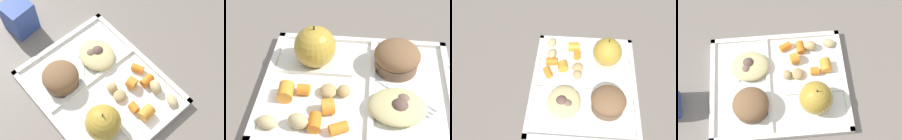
{
  "view_description": "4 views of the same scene",
  "coord_description": "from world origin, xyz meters",
  "views": [
    {
      "loc": [
        -0.29,
        0.21,
        0.73
      ],
      "look_at": [
        -0.01,
        -0.03,
        0.08
      ],
      "focal_mm": 52.55,
      "sensor_mm": 36.0,
      "label": 1
    },
    {
      "loc": [
        0.01,
        -0.45,
        0.48
      ],
      "look_at": [
        -0.04,
        0.01,
        0.05
      ],
      "focal_mm": 56.61,
      "sensor_mm": 36.0,
      "label": 2
    },
    {
      "loc": [
        0.46,
        -0.02,
        0.62
      ],
      "look_at": [
        -0.0,
        -0.06,
        0.06
      ],
      "focal_mm": 44.09,
      "sensor_mm": 36.0,
      "label": 3
    },
    {
      "loc": [
        0.0,
        0.34,
        0.8
      ],
      "look_at": [
        -0.03,
        -0.02,
        0.05
      ],
      "focal_mm": 53.42,
      "sensor_mm": 36.0,
      "label": 4
    }
  ],
  "objects": [
    {
      "name": "carrot_slice_near_corner",
      "position": [
        -0.1,
        -0.02,
        0.02
      ],
      "size": [
        0.02,
        0.02,
        0.02
      ],
      "primitive_type": "cylinder",
      "rotation": [
        0.0,
        1.57,
        3.11
      ],
      "color": "orange",
      "rests_on": "lunch_tray"
    },
    {
      "name": "egg_noodle_pile",
      "position": [
        0.07,
        -0.05,
        0.02
      ],
      "size": [
        0.1,
        0.09,
        0.03
      ],
      "primitive_type": "ellipsoid",
      "color": "#D6C684",
      "rests_on": "lunch_tray"
    },
    {
      "name": "potato_chunk_golden",
      "position": [
        -0.02,
        -0.02,
        0.02
      ],
      "size": [
        0.03,
        0.03,
        0.02
      ],
      "primitive_type": "ellipsoid",
      "rotation": [
        0.0,
        0.0,
        4.57
      ],
      "color": "tan",
      "rests_on": "lunch_tray"
    },
    {
      "name": "green_apple",
      "position": [
        -0.09,
        0.06,
        0.05
      ],
      "size": [
        0.08,
        0.08,
        0.09
      ],
      "color": "#B79333",
      "rests_on": "lunch_tray"
    },
    {
      "name": "potato_chunk_small",
      "position": [
        -0.09,
        -0.1,
        0.03
      ],
      "size": [
        0.04,
        0.03,
        0.03
      ],
      "primitive_type": "ellipsoid",
      "rotation": [
        0.0,
        0.0,
        2.94
      ],
      "color": "tan",
      "rests_on": "lunch_tray"
    },
    {
      "name": "meatball_side",
      "position": [
        0.07,
        -0.06,
        0.03
      ],
      "size": [
        0.03,
        0.03,
        0.03
      ],
      "primitive_type": "sphere",
      "color": "brown",
      "rests_on": "lunch_tray"
    },
    {
      "name": "lunch_tray",
      "position": [
        -0.0,
        0.0,
        0.01
      ],
      "size": [
        0.35,
        0.29,
        0.02
      ],
      "color": "white",
      "rests_on": "ground"
    },
    {
      "name": "bran_muffin",
      "position": [
        0.07,
        0.06,
        0.04
      ],
      "size": [
        0.09,
        0.09,
        0.06
      ],
      "color": "brown",
      "rests_on": "lunch_tray"
    },
    {
      "name": "milk_carton",
      "position": [
        0.29,
        0.04,
        0.05
      ],
      "size": [
        0.08,
        0.08,
        0.09
      ],
      "primitive_type": "cube",
      "rotation": [
        0.0,
        0.0,
        0.13
      ],
      "color": "#334C99",
      "rests_on": "ground"
    },
    {
      "name": "carrot_slice_diagonal",
      "position": [
        -0.13,
        -0.04,
        0.03
      ],
      "size": [
        0.03,
        0.03,
        0.03
      ],
      "primitive_type": "cylinder",
      "rotation": [
        0.0,
        1.57,
        4.77
      ],
      "color": "orange",
      "rests_on": "lunch_tray"
    },
    {
      "name": "plastic_fork",
      "position": [
        0.09,
        -0.02,
        0.01
      ],
      "size": [
        0.12,
        0.1,
        0.0
      ],
      "color": "silver",
      "rests_on": "lunch_tray"
    },
    {
      "name": "potato_chunk_corner",
      "position": [
        -0.05,
        -0.02,
        0.02
      ],
      "size": [
        0.04,
        0.04,
        0.02
      ],
      "primitive_type": "ellipsoid",
      "rotation": [
        0.0,
        0.0,
        5.12
      ],
      "color": "tan",
      "rests_on": "lunch_tray"
    },
    {
      "name": "meatball_center",
      "position": [
        0.08,
        -0.04,
        0.03
      ],
      "size": [
        0.03,
        0.03,
        0.03
      ],
      "primitive_type": "sphere",
      "color": "#755B4C",
      "rests_on": "lunch_tray"
    },
    {
      "name": "potato_chunk_large",
      "position": [
        -0.14,
        -0.1,
        0.02
      ],
      "size": [
        0.04,
        0.03,
        0.02
      ],
      "primitive_type": "ellipsoid",
      "rotation": [
        0.0,
        0.0,
        2.88
      ],
      "color": "tan",
      "rests_on": "lunch_tray"
    },
    {
      "name": "carrot_slice_large",
      "position": [
        -0.07,
        -0.1,
        0.02
      ],
      "size": [
        0.02,
        0.03,
        0.02
      ],
      "primitive_type": "cylinder",
      "rotation": [
        0.0,
        1.57,
        1.63
      ],
      "color": "orange",
      "rests_on": "lunch_tray"
    },
    {
      "name": "carrot_slice_back",
      "position": [
        -0.05,
        -0.06,
        0.03
      ],
      "size": [
        0.03,
        0.03,
        0.03
      ],
      "primitive_type": "cylinder",
      "rotation": [
        0.0,
        1.57,
        0.24
      ],
      "color": "orange",
      "rests_on": "lunch_tray"
    },
    {
      "name": "ground",
      "position": [
        0.0,
        0.0,
        0.0
      ],
      "size": [
        6.0,
        6.0,
        0.0
      ],
      "primitive_type": "plane",
      "color": "slate"
    },
    {
      "name": "carrot_slice_small",
      "position": [
        -0.03,
        -0.1,
        0.02
      ],
      "size": [
        0.04,
        0.03,
        0.02
      ],
      "primitive_type": "cylinder",
      "rotation": [
        0.0,
        1.57,
        0.44
      ],
      "color": "orange",
      "rests_on": "lunch_tray"
    }
  ]
}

